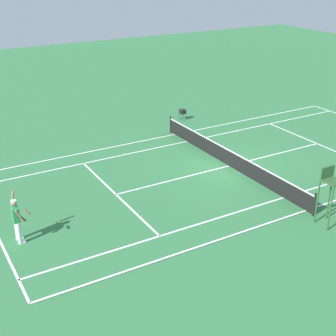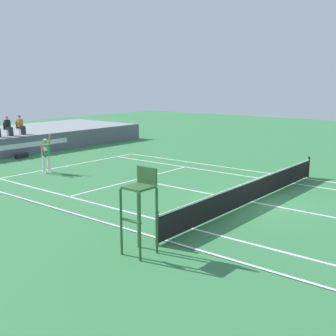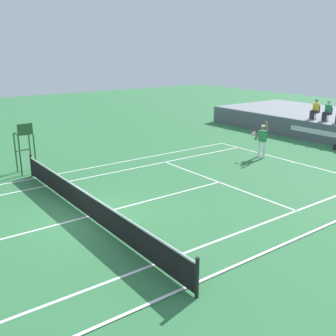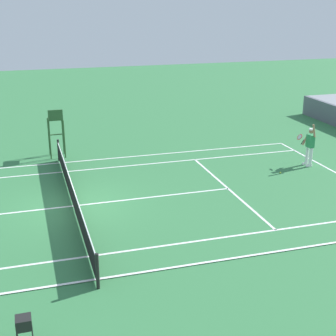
{
  "view_description": "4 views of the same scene",
  "coord_description": "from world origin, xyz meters",
  "px_view_note": "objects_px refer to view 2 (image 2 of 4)",
  "views": [
    {
      "loc": [
        -18.13,
        14.16,
        10.14
      ],
      "look_at": [
        -0.52,
        3.94,
        1.0
      ],
      "focal_mm": 51.29,
      "sensor_mm": 36.0,
      "label": 1
    },
    {
      "loc": [
        -15.06,
        -7.74,
        4.75
      ],
      "look_at": [
        -0.52,
        3.94,
        1.0
      ],
      "focal_mm": 45.78,
      "sensor_mm": 36.0,
      "label": 2
    },
    {
      "loc": [
        12.16,
        -5.48,
        5.73
      ],
      "look_at": [
        -0.52,
        3.94,
        1.0
      ],
      "focal_mm": 42.44,
      "sensor_mm": 36.0,
      "label": 3
    },
    {
      "loc": [
        17.9,
        -1.6,
        7.55
      ],
      "look_at": [
        -0.52,
        3.94,
        1.0
      ],
      "focal_mm": 53.5,
      "sensor_mm": 36.0,
      "label": 4
    }
  ],
  "objects_px": {
    "spectator_seated_4": "(8,126)",
    "umpire_chair": "(140,200)",
    "equipment_bag": "(22,156)",
    "tennis_ball": "(78,175)",
    "spectator_seated_5": "(21,125)",
    "tennis_player": "(46,155)"
  },
  "relations": [
    {
      "from": "spectator_seated_4",
      "to": "umpire_chair",
      "type": "height_order",
      "value": "spectator_seated_4"
    },
    {
      "from": "spectator_seated_4",
      "to": "tennis_player",
      "type": "bearing_deg",
      "value": -106.75
    },
    {
      "from": "equipment_bag",
      "to": "tennis_player",
      "type": "bearing_deg",
      "value": -108.95
    },
    {
      "from": "tennis_player",
      "to": "equipment_bag",
      "type": "bearing_deg",
      "value": 71.05
    },
    {
      "from": "spectator_seated_4",
      "to": "spectator_seated_5",
      "type": "distance_m",
      "value": 0.94
    },
    {
      "from": "spectator_seated_5",
      "to": "spectator_seated_4",
      "type": "bearing_deg",
      "value": 180.0
    },
    {
      "from": "spectator_seated_5",
      "to": "equipment_bag",
      "type": "height_order",
      "value": "spectator_seated_5"
    },
    {
      "from": "spectator_seated_5",
      "to": "equipment_bag",
      "type": "relative_size",
      "value": 1.35
    },
    {
      "from": "spectator_seated_4",
      "to": "tennis_ball",
      "type": "distance_m",
      "value": 9.1
    },
    {
      "from": "tennis_ball",
      "to": "equipment_bag",
      "type": "bearing_deg",
      "value": 80.71
    },
    {
      "from": "tennis_player",
      "to": "equipment_bag",
      "type": "distance_m",
      "value": 5.42
    },
    {
      "from": "spectator_seated_5",
      "to": "tennis_ball",
      "type": "distance_m",
      "value": 9.3
    },
    {
      "from": "tennis_player",
      "to": "tennis_ball",
      "type": "distance_m",
      "value": 2.12
    },
    {
      "from": "spectator_seated_4",
      "to": "spectator_seated_5",
      "type": "height_order",
      "value": "same"
    },
    {
      "from": "spectator_seated_5",
      "to": "umpire_chair",
      "type": "bearing_deg",
      "value": -113.54
    },
    {
      "from": "tennis_player",
      "to": "tennis_ball",
      "type": "bearing_deg",
      "value": -70.93
    },
    {
      "from": "equipment_bag",
      "to": "tennis_ball",
      "type": "bearing_deg",
      "value": -99.29
    },
    {
      "from": "spectator_seated_4",
      "to": "tennis_ball",
      "type": "relative_size",
      "value": 18.6
    },
    {
      "from": "spectator_seated_4",
      "to": "umpire_chair",
      "type": "xyz_separation_m",
      "value": [
        -7.01,
        -18.23,
        -0.31
      ]
    },
    {
      "from": "tennis_player",
      "to": "spectator_seated_5",
      "type": "bearing_deg",
      "value": 66.51
    },
    {
      "from": "spectator_seated_5",
      "to": "umpire_chair",
      "type": "distance_m",
      "value": 19.89
    },
    {
      "from": "tennis_ball",
      "to": "umpire_chair",
      "type": "relative_size",
      "value": 0.03
    }
  ]
}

